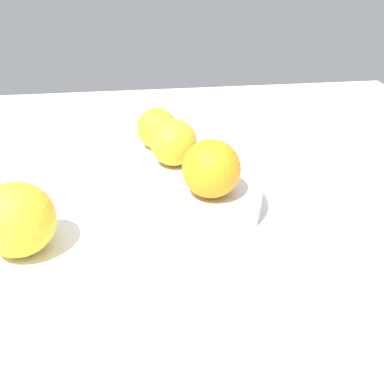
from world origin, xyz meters
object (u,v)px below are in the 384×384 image
(orange_in_bowl_1, at_px, (211,169))
(fruit_bowl, at_px, (192,196))
(orange_loose_1, at_px, (157,128))
(orange_loose_0, at_px, (17,220))
(orange_in_bowl_0, at_px, (173,142))

(orange_in_bowl_1, bearing_deg, fruit_bowl, -156.63)
(orange_in_bowl_1, relative_size, orange_loose_1, 1.02)
(orange_loose_0, bearing_deg, orange_in_bowl_1, 95.99)
(orange_loose_0, bearing_deg, orange_loose_1, 147.80)
(orange_in_bowl_0, bearing_deg, fruit_bowl, 19.65)
(fruit_bowl, bearing_deg, orange_in_bowl_0, -160.35)
(orange_loose_0, bearing_deg, orange_in_bowl_0, 121.50)
(fruit_bowl, bearing_deg, orange_loose_0, -72.79)
(orange_loose_0, xyz_separation_m, orange_loose_1, (-0.27, 0.17, -0.01))
(orange_in_bowl_1, xyz_separation_m, orange_loose_1, (-0.25, -0.05, -0.04))
(orange_in_bowl_1, bearing_deg, orange_in_bowl_0, -158.69)
(orange_in_bowl_1, distance_m, orange_loose_0, 0.22)
(orange_in_bowl_0, distance_m, orange_in_bowl_1, 0.10)
(fruit_bowl, relative_size, orange_loose_0, 2.12)
(orange_in_bowl_1, bearing_deg, orange_loose_1, -169.09)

